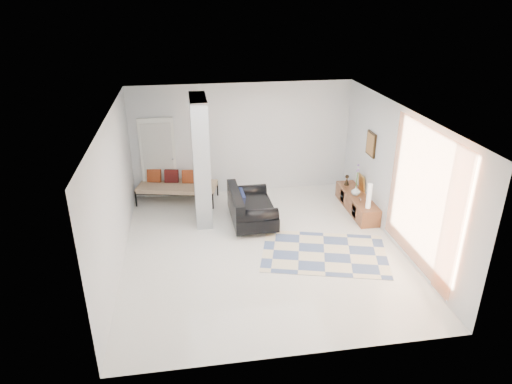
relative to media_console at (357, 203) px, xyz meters
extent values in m
plane|color=white|center=(-2.52, -1.39, -0.20)|extent=(6.00, 6.00, 0.00)
plane|color=white|center=(-2.52, -1.39, 2.60)|extent=(6.00, 6.00, 0.00)
plane|color=silver|center=(-2.52, 1.61, 1.20)|extent=(6.00, 0.00, 6.00)
plane|color=silver|center=(-2.52, -4.39, 1.20)|extent=(6.00, 0.00, 6.00)
plane|color=silver|center=(-5.27, -1.39, 1.20)|extent=(0.00, 6.00, 6.00)
plane|color=silver|center=(0.23, -1.39, 1.20)|extent=(0.00, 6.00, 6.00)
cube|color=#ACB0B3|center=(-3.62, 0.21, 1.20)|extent=(0.35, 1.20, 2.80)
cube|color=white|center=(-4.62, 1.57, 0.82)|extent=(0.85, 0.06, 2.04)
plane|color=#FF8143|center=(0.15, -2.54, 1.25)|extent=(0.00, 2.55, 2.55)
cube|color=#311E0D|center=(0.20, 0.00, 1.45)|extent=(0.04, 0.45, 0.55)
cube|color=brown|center=(0.00, 0.00, 0.00)|extent=(0.45, 1.83, 0.40)
cube|color=#311E0D|center=(-0.22, -0.41, 0.00)|extent=(0.02, 0.24, 0.28)
cube|color=#311E0D|center=(-0.22, 0.40, 0.00)|extent=(0.02, 0.24, 0.28)
cube|color=#EFAC46|center=(0.18, 0.25, 0.40)|extent=(0.09, 0.32, 0.40)
cube|color=silver|center=(-0.10, -0.41, 0.26)|extent=(0.04, 0.10, 0.12)
cylinder|color=silver|center=(-2.90, -0.85, -0.15)|extent=(0.05, 0.05, 0.10)
cylinder|color=silver|center=(-2.92, 0.46, -0.15)|extent=(0.05, 0.05, 0.10)
cylinder|color=silver|center=(-2.17, -0.84, -0.15)|extent=(0.05, 0.05, 0.10)
cylinder|color=silver|center=(-2.19, 0.48, -0.15)|extent=(0.05, 0.05, 0.10)
cube|color=black|center=(-2.55, -0.19, 0.05)|extent=(0.96, 1.57, 0.30)
cube|color=black|center=(-2.91, -0.19, 0.38)|extent=(0.23, 1.56, 0.36)
cylinder|color=black|center=(-2.53, -0.85, 0.28)|extent=(0.89, 0.30, 0.28)
cylinder|color=black|center=(-2.56, 0.47, 0.28)|extent=(0.89, 0.30, 0.28)
cube|color=black|center=(-2.79, -0.19, 0.40)|extent=(0.15, 0.57, 0.31)
cylinder|color=black|center=(-5.20, 1.05, 0.00)|extent=(0.04, 0.04, 0.40)
cylinder|color=black|center=(-3.37, 0.62, 0.00)|extent=(0.04, 0.04, 0.40)
cylinder|color=black|center=(-5.03, 1.80, 0.00)|extent=(0.04, 0.04, 0.40)
cylinder|color=black|center=(-3.20, 1.38, 0.00)|extent=(0.04, 0.04, 0.40)
cube|color=beige|center=(-4.20, 1.21, 0.18)|extent=(2.03, 1.21, 0.12)
cube|color=#9F3F1D|center=(-4.76, 1.50, 0.40)|extent=(0.37, 0.24, 0.33)
cube|color=#571715|center=(-4.33, 1.40, 0.40)|extent=(0.37, 0.24, 0.33)
cube|color=#9F3F1D|center=(-3.90, 1.30, 0.40)|extent=(0.37, 0.24, 0.33)
cube|color=beige|center=(-1.32, -1.76, -0.20)|extent=(2.80, 2.22, 0.01)
cylinder|color=silver|center=(-0.02, -0.69, 0.48)|extent=(0.11, 0.11, 0.57)
imported|color=white|center=(-0.05, 0.01, 0.30)|extent=(0.21, 0.21, 0.22)
camera|label=1|loc=(-3.91, -9.28, 4.63)|focal=32.00mm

